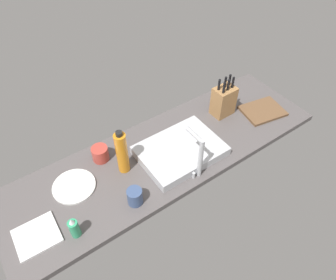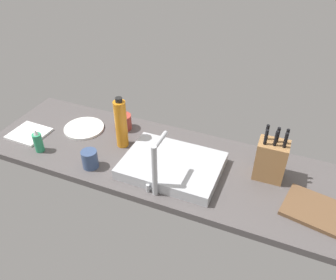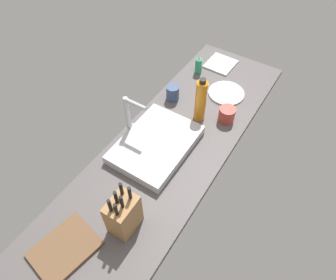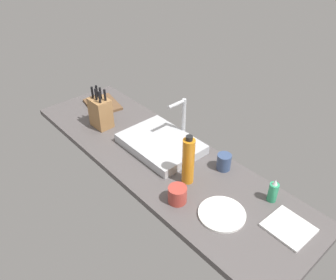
# 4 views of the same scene
# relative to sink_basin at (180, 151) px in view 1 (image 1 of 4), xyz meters

# --- Properties ---
(countertop_slab) EXTENTS (1.86, 0.56, 0.04)m
(countertop_slab) POSITION_rel_sink_basin_xyz_m (0.06, -0.06, -0.04)
(countertop_slab) COLOR #514C4C
(countertop_slab) RESTS_ON ground
(sink_basin) EXTENTS (0.45, 0.33, 0.05)m
(sink_basin) POSITION_rel_sink_basin_xyz_m (0.00, 0.00, 0.00)
(sink_basin) COLOR #B7BABF
(sink_basin) RESTS_ON countertop_slab
(faucet) EXTENTS (0.06, 0.13, 0.26)m
(faucet) POSITION_rel_sink_basin_xyz_m (0.01, 0.16, 0.12)
(faucet) COLOR #B7BABF
(faucet) RESTS_ON countertop_slab
(knife_block) EXTENTS (0.13, 0.10, 0.26)m
(knife_block) POSITION_rel_sink_basin_xyz_m (-0.42, -0.13, 0.07)
(knife_block) COLOR #9E7042
(knife_block) RESTS_ON countertop_slab
(cutting_board) EXTENTS (0.28, 0.24, 0.02)m
(cutting_board) POSITION_rel_sink_basin_xyz_m (-0.64, 0.01, -0.02)
(cutting_board) COLOR brown
(cutting_board) RESTS_ON countertop_slab
(soap_bottle) EXTENTS (0.04, 0.04, 0.13)m
(soap_bottle) POSITION_rel_sink_basin_xyz_m (0.67, 0.12, 0.03)
(soap_bottle) COLOR #2D9966
(soap_bottle) RESTS_ON countertop_slab
(water_bottle) EXTENTS (0.06, 0.06, 0.28)m
(water_bottle) POSITION_rel_sink_basin_xyz_m (0.31, -0.08, 0.10)
(water_bottle) COLOR orange
(water_bottle) RESTS_ON countertop_slab
(dinner_plate) EXTENTS (0.22, 0.22, 0.01)m
(dinner_plate) POSITION_rel_sink_basin_xyz_m (0.57, -0.13, -0.02)
(dinner_plate) COLOR white
(dinner_plate) RESTS_ON countertop_slab
(dish_towel) EXTENTS (0.19, 0.18, 0.01)m
(dish_towel) POSITION_rel_sink_basin_xyz_m (0.82, 0.03, -0.02)
(dish_towel) COLOR white
(dish_towel) RESTS_ON countertop_slab
(coffee_mug) EXTENTS (0.09, 0.09, 0.08)m
(coffee_mug) POSITION_rel_sink_basin_xyz_m (0.38, -0.22, 0.02)
(coffee_mug) COLOR #B23D33
(coffee_mug) RESTS_ON countertop_slab
(ceramic_cup) EXTENTS (0.08, 0.08, 0.09)m
(ceramic_cup) POSITION_rel_sink_basin_xyz_m (0.36, 0.13, 0.02)
(ceramic_cup) COLOR #384C75
(ceramic_cup) RESTS_ON countertop_slab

